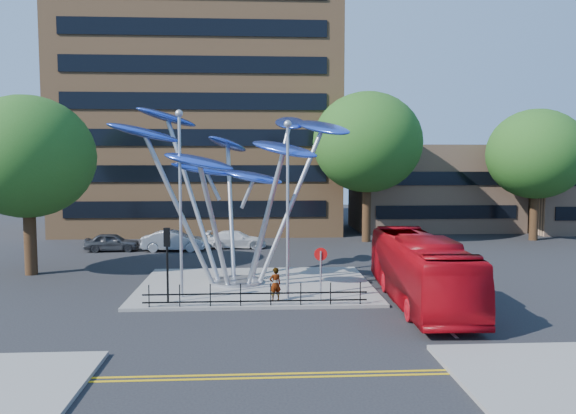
{
  "coord_description": "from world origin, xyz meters",
  "views": [
    {
      "loc": [
        -0.97,
        -22.9,
        6.62
      ],
      "look_at": [
        0.57,
        4.0,
        4.37
      ],
      "focal_mm": 35.0,
      "sensor_mm": 36.0,
      "label": 1
    }
  ],
  "objects": [
    {
      "name": "red_bus",
      "position": [
        6.6,
        2.27,
        1.57
      ],
      "size": [
        3.07,
        11.39,
        3.15
      ],
      "primitive_type": "imported",
      "rotation": [
        0.0,
        0.0,
        -0.04
      ],
      "color": "#A10710",
      "rests_on": "ground"
    },
    {
      "name": "parked_car_right",
      "position": [
        -2.46,
        19.2,
        0.65
      ],
      "size": [
        4.52,
        1.92,
        1.3
      ],
      "primitive_type": "imported",
      "rotation": [
        0.0,
        0.0,
        1.55
      ],
      "color": "silver",
      "rests_on": "ground"
    },
    {
      "name": "pedestrian",
      "position": [
        -0.1,
        2.5,
        0.93
      ],
      "size": [
        0.66,
        0.55,
        1.56
      ],
      "primitive_type": "imported",
      "rotation": [
        0.0,
        0.0,
        3.51
      ],
      "color": "gray",
      "rests_on": "traffic_island"
    },
    {
      "name": "pedestrian_railing_front",
      "position": [
        -1.0,
        1.7,
        0.55
      ],
      "size": [
        10.0,
        0.06,
        1.0
      ],
      "color": "black",
      "rests_on": "traffic_island"
    },
    {
      "name": "low_building_near",
      "position": [
        16.0,
        30.0,
        4.0
      ],
      "size": [
        15.0,
        8.0,
        8.0
      ],
      "primitive_type": "cube",
      "color": "tan",
      "rests_on": "ground"
    },
    {
      "name": "double_yellow_near",
      "position": [
        0.0,
        -6.0,
        0.01
      ],
      "size": [
        40.0,
        0.12,
        0.01
      ],
      "primitive_type": "cube",
      "color": "gold",
      "rests_on": "ground"
    },
    {
      "name": "street_lamp_left",
      "position": [
        -4.5,
        3.5,
        5.36
      ],
      "size": [
        0.36,
        0.36,
        8.8
      ],
      "color": "#9EA0A5",
      "rests_on": "traffic_island"
    },
    {
      "name": "no_entry_sign_island",
      "position": [
        2.0,
        2.52,
        1.82
      ],
      "size": [
        0.6,
        0.1,
        2.45
      ],
      "color": "#9EA0A5",
      "rests_on": "traffic_island"
    },
    {
      "name": "tree_right",
      "position": [
        8.0,
        22.0,
        8.04
      ],
      "size": [
        8.8,
        8.8,
        12.11
      ],
      "color": "black",
      "rests_on": "ground"
    },
    {
      "name": "ground",
      "position": [
        0.0,
        0.0,
        0.0
      ],
      "size": [
        120.0,
        120.0,
        0.0
      ],
      "primitive_type": "plane",
      "color": "black",
      "rests_on": "ground"
    },
    {
      "name": "brick_tower",
      "position": [
        -6.0,
        32.0,
        15.0
      ],
      "size": [
        25.0,
        15.0,
        30.0
      ],
      "primitive_type": "cube",
      "color": "#986A42",
      "rests_on": "ground"
    },
    {
      "name": "parked_car_left",
      "position": [
        -11.46,
        18.27,
        0.66
      ],
      "size": [
        3.96,
        1.76,
        1.32
      ],
      "primitive_type": "imported",
      "rotation": [
        0.0,
        0.0,
        1.62
      ],
      "color": "#3A3C41",
      "rests_on": "ground"
    },
    {
      "name": "parked_car_mid",
      "position": [
        -6.96,
        18.05,
        0.75
      ],
      "size": [
        4.59,
        1.7,
        1.5
      ],
      "primitive_type": "imported",
      "rotation": [
        0.0,
        0.0,
        1.55
      ],
      "color": "#B2B6BA",
      "rests_on": "ground"
    },
    {
      "name": "traffic_light_island",
      "position": [
        -5.0,
        2.5,
        2.61
      ],
      "size": [
        0.28,
        0.18,
        3.42
      ],
      "color": "black",
      "rests_on": "traffic_island"
    },
    {
      "name": "street_lamp_right",
      "position": [
        0.5,
        3.0,
        5.09
      ],
      "size": [
        0.36,
        0.36,
        8.3
      ],
      "color": "#9EA0A5",
      "rests_on": "traffic_island"
    },
    {
      "name": "tree_far",
      "position": [
        22.0,
        22.0,
        7.11
      ],
      "size": [
        8.0,
        8.0,
        10.81
      ],
      "color": "black",
      "rests_on": "ground"
    },
    {
      "name": "traffic_island",
      "position": [
        -1.0,
        6.0,
        0.07
      ],
      "size": [
        12.0,
        9.0,
        0.15
      ],
      "primitive_type": "cube",
      "color": "slate",
      "rests_on": "ground"
    },
    {
      "name": "tree_left",
      "position": [
        -14.0,
        10.0,
        6.79
      ],
      "size": [
        7.6,
        7.6,
        10.32
      ],
      "color": "black",
      "rests_on": "ground"
    },
    {
      "name": "leaf_sculpture",
      "position": [
        -2.07,
        6.68,
        6.87
      ],
      "size": [
        12.72,
        9.54,
        9.51
      ],
      "color": "#9EA0A5",
      "rests_on": "traffic_island"
    },
    {
      "name": "double_yellow_far",
      "position": [
        0.0,
        -6.3,
        0.01
      ],
      "size": [
        40.0,
        0.12,
        0.01
      ],
      "primitive_type": "cube",
      "color": "gold",
      "rests_on": "ground"
    }
  ]
}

